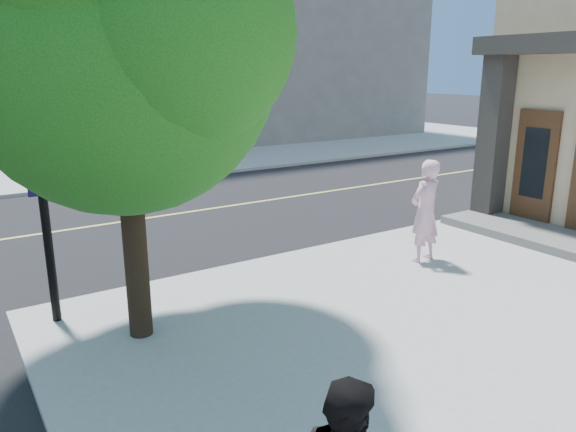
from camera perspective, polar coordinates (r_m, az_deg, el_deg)
ground at (r=9.59m, az=-21.44°, el=-8.59°), size 140.00×140.00×0.00m
road_ew at (r=13.81m, az=-25.45°, el=-1.88°), size 140.00×9.00×0.01m
sidewalk_ne at (r=33.96m, az=-6.75°, el=8.80°), size 29.00×25.00×0.12m
filler_ne at (r=34.61m, az=-6.74°, el=20.63°), size 18.00×16.00×14.00m
man_on_phone at (r=10.58m, az=14.18°, el=0.51°), size 0.76×0.54×1.96m
street_tree at (r=7.26m, az=-16.60°, el=19.22°), size 4.85×4.41×6.44m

